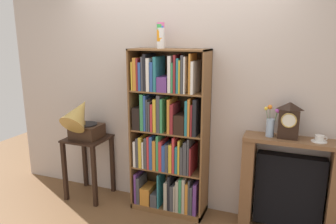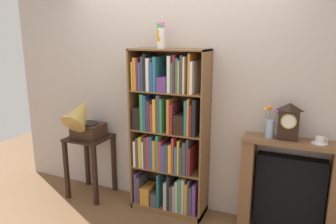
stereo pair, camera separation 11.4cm
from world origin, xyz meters
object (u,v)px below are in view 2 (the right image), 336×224
object	(u,v)px
cup_stack	(161,35)
side_table_left	(90,153)
bookshelf	(168,138)
fireplace_mantel	(289,188)
flower_vase	(271,124)
teacup_with_saucer	(320,141)
gramophone	(83,119)
mantel_clock	(289,121)

from	to	relation	value
cup_stack	side_table_left	world-z (taller)	cup_stack
bookshelf	side_table_left	distance (m)	1.07
fireplace_mantel	flower_vase	xyz separation A→B (m)	(-0.22, -0.02, 0.63)
cup_stack	teacup_with_saucer	bearing A→B (deg)	0.54
fireplace_mantel	teacup_with_saucer	distance (m)	0.57
gramophone	fireplace_mantel	world-z (taller)	gramophone
fireplace_mantel	flower_vase	distance (m)	0.67
gramophone	mantel_clock	world-z (taller)	mantel_clock
cup_stack	gramophone	world-z (taller)	cup_stack
fireplace_mantel	mantel_clock	bearing A→B (deg)	-158.68
cup_stack	fireplace_mantel	bearing A→B (deg)	1.47
bookshelf	fireplace_mantel	size ratio (longest dim) A/B	1.84
side_table_left	flower_vase	world-z (taller)	flower_vase
flower_vase	mantel_clock	bearing A→B (deg)	-2.20
gramophone	cup_stack	bearing A→B (deg)	10.29
side_table_left	flower_vase	bearing A→B (deg)	2.76
gramophone	mantel_clock	size ratio (longest dim) A/B	1.56
mantel_clock	teacup_with_saucer	size ratio (longest dim) A/B	2.52
flower_vase	side_table_left	bearing A→B (deg)	-177.24
gramophone	mantel_clock	distance (m)	2.25
side_table_left	flower_vase	distance (m)	2.16
mantel_clock	gramophone	bearing A→B (deg)	-175.39
teacup_with_saucer	cup_stack	bearing A→B (deg)	-179.46
cup_stack	flower_vase	world-z (taller)	cup_stack
mantel_clock	flower_vase	world-z (taller)	mantel_clock
side_table_left	gramophone	size ratio (longest dim) A/B	1.36
fireplace_mantel	side_table_left	bearing A→B (deg)	-177.08
bookshelf	mantel_clock	xyz separation A→B (m)	(1.22, 0.04, 0.31)
bookshelf	flower_vase	world-z (taller)	bookshelf
bookshelf	mantel_clock	world-z (taller)	bookshelf
gramophone	teacup_with_saucer	world-z (taller)	gramophone
bookshelf	teacup_with_saucer	xyz separation A→B (m)	(1.50, 0.04, 0.16)
bookshelf	cup_stack	xyz separation A→B (m)	(-0.09, 0.03, 1.09)
bookshelf	flower_vase	size ratio (longest dim) A/B	5.85
cup_stack	teacup_with_saucer	distance (m)	1.84
cup_stack	bookshelf	bearing A→B (deg)	-17.86
flower_vase	cup_stack	bearing A→B (deg)	-179.09
bookshelf	mantel_clock	bearing A→B (deg)	1.93
mantel_clock	side_table_left	bearing A→B (deg)	-177.59
side_table_left	mantel_clock	bearing A→B (deg)	2.41
mantel_clock	fireplace_mantel	bearing A→B (deg)	21.32
gramophone	flower_vase	xyz separation A→B (m)	(2.08, 0.19, 0.12)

